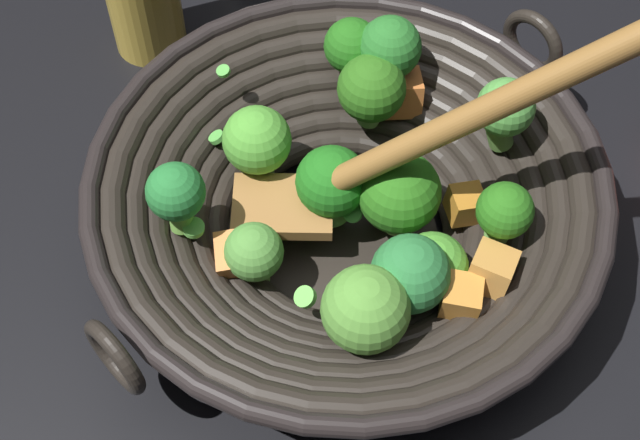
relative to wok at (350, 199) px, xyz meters
name	(u,v)px	position (x,y,z in m)	size (l,w,h in m)	color
ground_plane	(345,242)	(0.00, 0.00, -0.05)	(4.00, 4.00, 0.00)	black
wok	(350,199)	(0.00, 0.00, 0.00)	(0.39, 0.36, 0.23)	black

